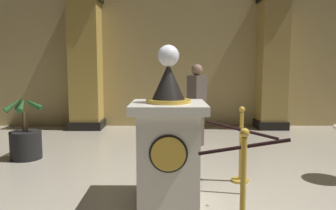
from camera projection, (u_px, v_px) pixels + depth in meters
The scene contains 10 objects.
ground_plane at pixel (192, 208), 3.66m from camera, with size 12.10×12.10×0.00m, color #B2A893.
back_wall at pixel (178, 60), 8.56m from camera, with size 12.10×0.16×3.42m, color tan.
pedestal_clock at pixel (168, 142), 3.77m from camera, with size 0.84×0.84×1.80m.
stanchion_near at pixel (242, 207), 2.80m from camera, with size 0.24×0.24×1.05m.
stanchion_far at pixel (240, 156), 4.46m from camera, with size 0.24×0.24×1.03m.
velvet_rope at pixel (242, 138), 3.58m from camera, with size 1.03×1.05×0.22m.
column_left at pixel (85, 63), 8.18m from camera, with size 0.86×0.86×3.28m.
column_right at pixel (272, 63), 8.19m from camera, with size 0.77×0.77×3.28m.
potted_palm_left at pixel (25, 140), 5.56m from camera, with size 0.61×0.66×1.10m.
bystander_guest at pixel (196, 103), 6.37m from camera, with size 0.40×0.42×1.60m.
Camera 1 is at (-0.27, -3.50, 1.56)m, focal length 35.36 mm.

